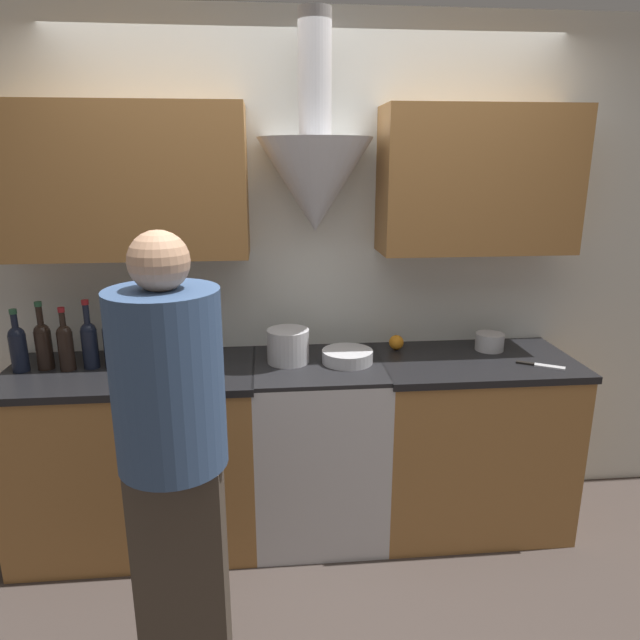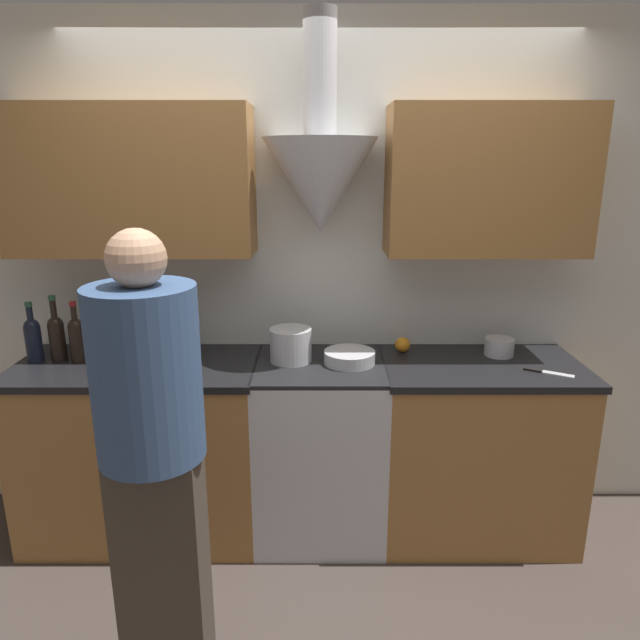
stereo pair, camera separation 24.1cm
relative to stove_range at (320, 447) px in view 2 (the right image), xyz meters
name	(u,v)px [view 2 (the right image)]	position (x,y,z in m)	size (l,w,h in m)	color
ground_plane	(320,568)	(0.00, -0.33, -0.47)	(12.00, 12.00, 0.00)	#423833
wall_back	(313,248)	(-0.03, 0.27, 0.99)	(8.40, 0.55, 2.60)	silver
counter_left	(144,448)	(-0.91, 0.00, 0.00)	(1.20, 0.62, 0.93)	#9E6B38
counter_right	(475,448)	(0.80, 0.00, 0.00)	(0.98, 0.62, 0.93)	#9E6B38
stove_range	(320,447)	(0.00, 0.00, 0.00)	(0.65, 0.60, 0.93)	silver
wine_bottle_0	(33,338)	(-1.42, 0.03, 0.59)	(0.08, 0.08, 0.30)	black
wine_bottle_1	(57,335)	(-1.31, 0.05, 0.59)	(0.08, 0.08, 0.33)	black
wine_bottle_2	(77,337)	(-1.20, 0.02, 0.59)	(0.07, 0.07, 0.31)	black
wine_bottle_3	(99,335)	(-1.09, 0.04, 0.59)	(0.08, 0.08, 0.34)	black
wine_bottle_4	(120,335)	(-0.99, 0.03, 0.59)	(0.08, 0.08, 0.33)	black
wine_bottle_5	(138,334)	(-0.90, 0.04, 0.60)	(0.07, 0.07, 0.32)	black
wine_bottle_6	(156,336)	(-0.81, 0.04, 0.59)	(0.07, 0.07, 0.32)	black
wine_bottle_7	(173,332)	(-0.73, 0.05, 0.60)	(0.07, 0.07, 0.35)	black
stock_pot	(291,345)	(-0.15, 0.03, 0.54)	(0.21, 0.21, 0.17)	silver
mixing_bowl	(350,357)	(0.15, 0.00, 0.49)	(0.25, 0.25, 0.06)	silver
orange_fruit	(403,345)	(0.43, 0.17, 0.50)	(0.08, 0.08, 0.08)	orange
saucepan	(499,347)	(0.92, 0.12, 0.51)	(0.15, 0.15, 0.09)	silver
chefs_knife	(549,373)	(1.08, -0.15, 0.47)	(0.21, 0.14, 0.01)	silver
person_foreground_left	(154,457)	(-0.56, -0.94, 0.47)	(0.35, 0.35, 1.70)	#473D33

